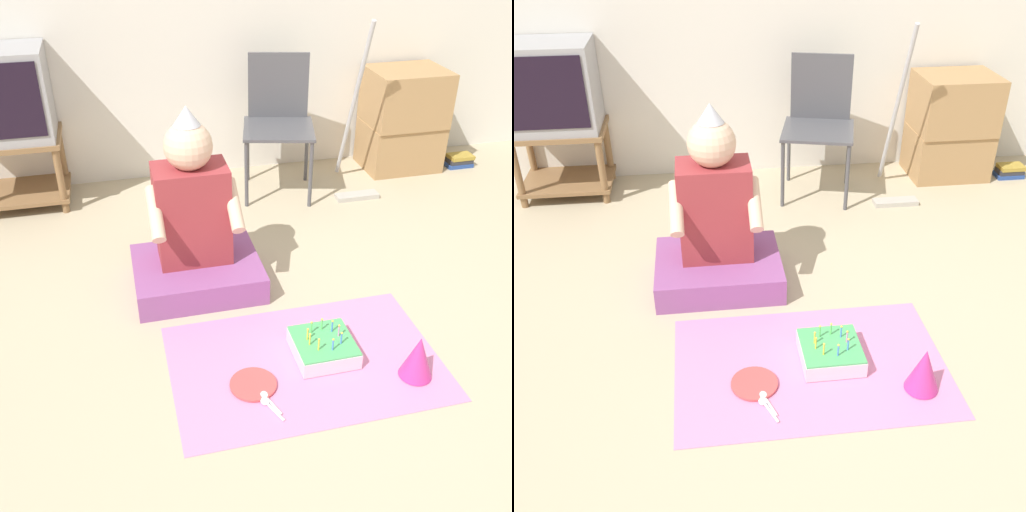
% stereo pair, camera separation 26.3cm
% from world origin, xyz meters
% --- Properties ---
extents(ground_plane, '(16.00, 16.00, 0.00)m').
position_xyz_m(ground_plane, '(0.00, 0.00, 0.00)').
color(ground_plane, tan).
extents(tv_stand, '(0.57, 0.43, 0.44)m').
position_xyz_m(tv_stand, '(-1.42, 2.08, 0.26)').
color(tv_stand, olive).
rests_on(tv_stand, ground_plane).
extents(tv, '(0.53, 0.42, 0.52)m').
position_xyz_m(tv, '(-1.42, 2.08, 0.70)').
color(tv, '#99999E').
rests_on(tv, tv_stand).
extents(folding_chair, '(0.53, 0.53, 0.86)m').
position_xyz_m(folding_chair, '(0.20, 1.93, 0.50)').
color(folding_chair, '#4C4C51').
rests_on(folding_chair, ground_plane).
extents(cardboard_box_stack, '(0.52, 0.42, 0.69)m').
position_xyz_m(cardboard_box_stack, '(1.14, 2.05, 0.35)').
color(cardboard_box_stack, '#A87F51').
rests_on(cardboard_box_stack, ground_plane).
extents(dust_mop, '(0.28, 0.43, 1.10)m').
position_xyz_m(dust_mop, '(0.66, 1.74, 0.31)').
color(dust_mop, '#B2ADA3').
rests_on(dust_mop, ground_plane).
extents(book_pile, '(0.19, 0.12, 0.08)m').
position_xyz_m(book_pile, '(1.57, 1.95, 0.04)').
color(book_pile, '#284793').
rests_on(book_pile, ground_plane).
extents(person_seated, '(0.63, 0.50, 0.92)m').
position_xyz_m(person_seated, '(-0.50, 0.93, 0.30)').
color(person_seated, '#8C4C8C').
rests_on(person_seated, ground_plane).
extents(party_cloth, '(1.15, 0.75, 0.01)m').
position_xyz_m(party_cloth, '(-0.15, 0.22, 0.00)').
color(party_cloth, pink).
rests_on(party_cloth, ground_plane).
extents(birthday_cake, '(0.26, 0.26, 0.14)m').
position_xyz_m(birthday_cake, '(-0.06, 0.24, 0.05)').
color(birthday_cake, silver).
rests_on(birthday_cake, party_cloth).
extents(party_hat_blue, '(0.14, 0.14, 0.19)m').
position_xyz_m(party_hat_blue, '(0.27, 0.03, 0.10)').
color(party_hat_blue, '#CC338C').
rests_on(party_hat_blue, party_cloth).
extents(paper_plate, '(0.19, 0.19, 0.01)m').
position_xyz_m(paper_plate, '(-0.40, 0.13, 0.01)').
color(paper_plate, '#D84C4C').
rests_on(paper_plate, party_cloth).
extents(plastic_spoon_near, '(0.06, 0.14, 0.01)m').
position_xyz_m(plastic_spoon_near, '(-0.37, 0.05, 0.01)').
color(plastic_spoon_near, white).
rests_on(plastic_spoon_near, party_cloth).
extents(plastic_spoon_far, '(0.07, 0.14, 0.01)m').
position_xyz_m(plastic_spoon_far, '(-0.37, 0.02, 0.01)').
color(plastic_spoon_far, white).
rests_on(plastic_spoon_far, party_cloth).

